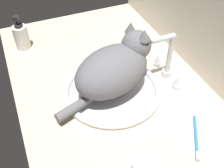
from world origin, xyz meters
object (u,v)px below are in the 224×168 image
Objects in this scene: sink_basin at (112,90)px; cat at (116,67)px; toothbrush at (196,138)px; faucet at (167,61)px; soap_pump_bottle at (21,36)px.

cat reaches higher than sink_basin.
sink_basin is 2.41× the size of toothbrush.
sink_basin is 10.09cm from cat.
faucet reaches higher than soap_pump_bottle.
cat is (-0.67, 1.87, 9.90)cm from sink_basin.
cat is at bearing 109.65° from sink_basin.
faucet is 31.25cm from toothbrush.
toothbrush is at bearing 30.42° from soap_pump_bottle.
soap_pump_bottle is at bearing -130.68° from faucet.
soap_pump_bottle is 1.02× the size of toothbrush.
cat is at bearing -91.86° from faucet.
toothbrush is (29.82, -6.19, -6.98)cm from faucet.
faucet is 0.49× the size of cat.
soap_pump_bottle reaches higher than toothbrush.
cat reaches higher than toothbrush.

